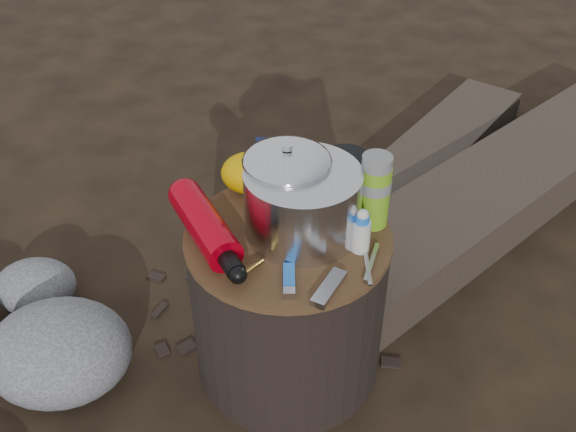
{
  "coord_description": "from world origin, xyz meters",
  "views": [
    {
      "loc": [
        0.02,
        -1.16,
        1.38
      ],
      "look_at": [
        0.0,
        0.0,
        0.48
      ],
      "focal_mm": 42.0,
      "sensor_mm": 36.0,
      "label": 1
    }
  ],
  "objects_px": {
    "stump": "(288,303)",
    "log_main": "(496,192)",
    "fuel_bottle": "(205,225)",
    "thermos": "(375,191)",
    "travel_mug": "(345,180)",
    "camping_pot": "(287,186)"
  },
  "relations": [
    {
      "from": "log_main",
      "to": "travel_mug",
      "type": "relative_size",
      "value": 13.96
    },
    {
      "from": "fuel_bottle",
      "to": "stump",
      "type": "bearing_deg",
      "value": -23.08
    },
    {
      "from": "fuel_bottle",
      "to": "travel_mug",
      "type": "xyz_separation_m",
      "value": [
        0.31,
        0.14,
        0.03
      ]
    },
    {
      "from": "stump",
      "to": "fuel_bottle",
      "type": "height_order",
      "value": "fuel_bottle"
    },
    {
      "from": "camping_pot",
      "to": "fuel_bottle",
      "type": "xyz_separation_m",
      "value": [
        -0.18,
        -0.07,
        -0.06
      ]
    },
    {
      "from": "fuel_bottle",
      "to": "thermos",
      "type": "distance_m",
      "value": 0.38
    },
    {
      "from": "log_main",
      "to": "camping_pot",
      "type": "distance_m",
      "value": 1.01
    },
    {
      "from": "stump",
      "to": "thermos",
      "type": "distance_m",
      "value": 0.36
    },
    {
      "from": "stump",
      "to": "fuel_bottle",
      "type": "bearing_deg",
      "value": -175.07
    },
    {
      "from": "camping_pot",
      "to": "thermos",
      "type": "xyz_separation_m",
      "value": [
        0.19,
        -0.01,
        -0.01
      ]
    },
    {
      "from": "thermos",
      "to": "stump",
      "type": "bearing_deg",
      "value": -165.27
    },
    {
      "from": "fuel_bottle",
      "to": "travel_mug",
      "type": "height_order",
      "value": "travel_mug"
    },
    {
      "from": "log_main",
      "to": "travel_mug",
      "type": "xyz_separation_m",
      "value": [
        -0.55,
        -0.54,
        0.41
      ]
    },
    {
      "from": "camping_pot",
      "to": "travel_mug",
      "type": "xyz_separation_m",
      "value": [
        0.13,
        0.06,
        -0.03
      ]
    },
    {
      "from": "stump",
      "to": "fuel_bottle",
      "type": "relative_size",
      "value": 1.42
    },
    {
      "from": "camping_pot",
      "to": "fuel_bottle",
      "type": "relative_size",
      "value": 0.58
    },
    {
      "from": "stump",
      "to": "log_main",
      "type": "height_order",
      "value": "stump"
    },
    {
      "from": "travel_mug",
      "to": "log_main",
      "type": "bearing_deg",
      "value": 44.73
    },
    {
      "from": "log_main",
      "to": "travel_mug",
      "type": "bearing_deg",
      "value": -88.56
    },
    {
      "from": "stump",
      "to": "travel_mug",
      "type": "xyz_separation_m",
      "value": [
        0.13,
        0.12,
        0.28
      ]
    },
    {
      "from": "fuel_bottle",
      "to": "travel_mug",
      "type": "distance_m",
      "value": 0.34
    },
    {
      "from": "log_main",
      "to": "travel_mug",
      "type": "distance_m",
      "value": 0.88
    }
  ]
}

